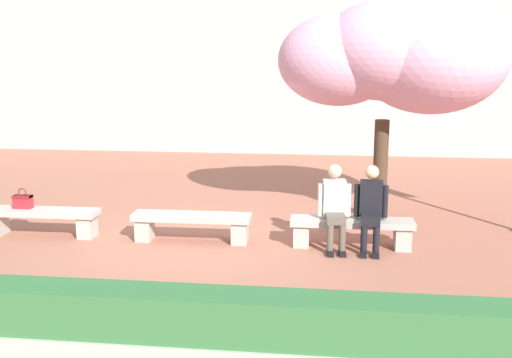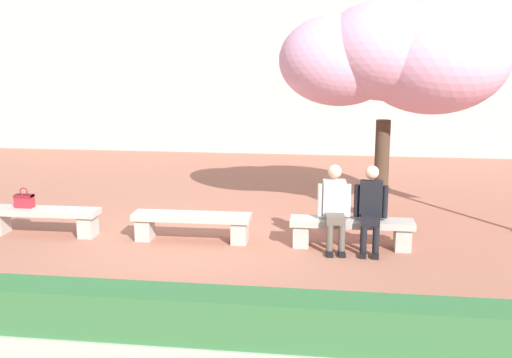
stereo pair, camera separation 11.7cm
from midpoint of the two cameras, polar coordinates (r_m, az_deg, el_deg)
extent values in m
plane|color=#9E604C|center=(9.67, -5.76, -5.89)|extent=(100.00, 100.00, 0.00)
cube|color=#B7B2A8|center=(19.95, 1.46, 15.49)|extent=(28.00, 4.00, 8.49)
cube|color=#ADA89E|center=(10.43, -19.39, -2.92)|extent=(1.89, 0.44, 0.10)
cube|color=#ADA89E|center=(10.17, -15.39, -4.35)|extent=(0.24, 0.34, 0.35)
cube|color=#ADA89E|center=(9.56, -5.81, -3.60)|extent=(1.89, 0.44, 0.10)
cube|color=#ADA89E|center=(9.82, -10.19, -4.68)|extent=(0.24, 0.34, 0.35)
cube|color=#ADA89E|center=(9.49, -1.21, -5.08)|extent=(0.24, 0.34, 0.35)
cube|color=#ADA89E|center=(9.31, 9.47, -4.12)|extent=(1.89, 0.44, 0.10)
cube|color=#ADA89E|center=(9.37, 4.68, -5.33)|extent=(0.24, 0.34, 0.35)
cube|color=#ADA89E|center=(9.44, 14.12, -5.52)|extent=(0.24, 0.34, 0.35)
cube|color=black|center=(9.01, 7.39, -7.06)|extent=(0.12, 0.23, 0.06)
cylinder|color=brown|center=(9.00, 7.39, -5.68)|extent=(0.10, 0.10, 0.42)
cube|color=black|center=(9.02, 8.54, -7.06)|extent=(0.12, 0.23, 0.06)
cylinder|color=brown|center=(9.02, 8.53, -5.67)|extent=(0.10, 0.10, 0.42)
cube|color=brown|center=(9.10, 7.90, -3.71)|extent=(0.32, 0.43, 0.12)
cube|color=silver|center=(9.25, 7.81, -1.74)|extent=(0.36, 0.25, 0.54)
sphere|color=beige|center=(9.16, 7.88, 0.72)|extent=(0.21, 0.21, 0.21)
cylinder|color=silver|center=(9.22, 6.52, -2.01)|extent=(0.09, 0.09, 0.50)
cylinder|color=silver|center=(9.26, 9.11, -2.02)|extent=(0.09, 0.09, 0.50)
cube|color=black|center=(9.03, 10.51, -7.12)|extent=(0.11, 0.22, 0.06)
cylinder|color=black|center=(9.02, 10.56, -5.73)|extent=(0.10, 0.10, 0.42)
cube|color=black|center=(9.03, 11.66, -7.16)|extent=(0.11, 0.22, 0.06)
cylinder|color=black|center=(9.03, 11.71, -5.77)|extent=(0.10, 0.10, 0.42)
cube|color=black|center=(9.12, 11.20, -3.80)|extent=(0.30, 0.41, 0.12)
cube|color=black|center=(9.27, 11.25, -1.83)|extent=(0.35, 0.24, 0.54)
sphere|color=beige|center=(9.18, 11.35, 0.63)|extent=(0.21, 0.21, 0.21)
cylinder|color=black|center=(9.26, 9.94, -2.05)|extent=(0.09, 0.09, 0.50)
cylinder|color=black|center=(9.26, 12.54, -2.15)|extent=(0.09, 0.09, 0.50)
cube|color=#A3232D|center=(10.55, -20.90, -1.97)|extent=(0.30, 0.14, 0.22)
cube|color=maroon|center=(10.53, -20.95, -1.50)|extent=(0.30, 0.15, 0.04)
torus|color=maroon|center=(10.52, -20.96, -1.12)|extent=(0.14, 0.02, 0.14)
cylinder|color=#473323|center=(10.85, 12.16, 0.76)|extent=(0.26, 0.26, 1.81)
ellipsoid|color=#EAA8C6|center=(10.67, 12.65, 11.87)|extent=(2.28, 2.23, 1.71)
ellipsoid|color=#EAA8C6|center=(10.66, 8.27, 11.14)|extent=(2.11, 1.83, 1.58)
ellipsoid|color=#EAA8C6|center=(10.88, 16.80, 11.02)|extent=(2.58, 2.69, 1.94)
cube|color=#ADA89E|center=(6.10, -14.77, -15.30)|extent=(11.55, 0.50, 0.36)
cube|color=#336B38|center=(5.93, -14.97, -11.85)|extent=(11.45, 0.44, 0.44)
camera|label=1|loc=(0.06, -89.64, 0.07)|focal=42.00mm
camera|label=2|loc=(0.06, 90.36, -0.07)|focal=42.00mm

